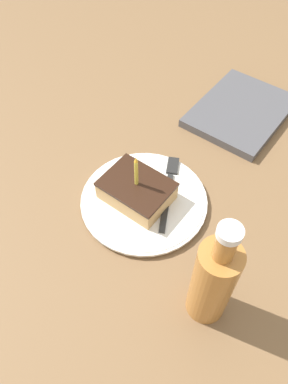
{
  "coord_description": "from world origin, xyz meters",
  "views": [
    {
      "loc": [
        -0.38,
        -0.28,
        0.62
      ],
      "look_at": [
        -0.02,
        -0.01,
        0.04
      ],
      "focal_mm": 35.0,
      "sensor_mm": 36.0,
      "label": 1
    }
  ],
  "objects_px": {
    "bottle": "(213,281)",
    "marble_board": "(241,111)",
    "cake_slice": "(136,190)",
    "plate": "(144,201)",
    "fork": "(170,187)"
  },
  "relations": [
    {
      "from": "bottle",
      "to": "marble_board",
      "type": "distance_m",
      "value": 0.51
    },
    {
      "from": "bottle",
      "to": "marble_board",
      "type": "bearing_deg",
      "value": 21.53
    },
    {
      "from": "cake_slice",
      "to": "marble_board",
      "type": "height_order",
      "value": "cake_slice"
    },
    {
      "from": "plate",
      "to": "bottle",
      "type": "distance_m",
      "value": 0.25
    },
    {
      "from": "plate",
      "to": "bottle",
      "type": "relative_size",
      "value": 1.06
    },
    {
      "from": "fork",
      "to": "bottle",
      "type": "xyz_separation_m",
      "value": [
        -0.16,
        -0.19,
        0.08
      ]
    },
    {
      "from": "cake_slice",
      "to": "fork",
      "type": "distance_m",
      "value": 0.08
    },
    {
      "from": "bottle",
      "to": "marble_board",
      "type": "relative_size",
      "value": 0.94
    },
    {
      "from": "plate",
      "to": "fork",
      "type": "relative_size",
      "value": 1.46
    },
    {
      "from": "cake_slice",
      "to": "marble_board",
      "type": "xyz_separation_m",
      "value": [
        0.37,
        -0.04,
        -0.03
      ]
    },
    {
      "from": "marble_board",
      "to": "plate",
      "type": "bearing_deg",
      "value": 175.83
    },
    {
      "from": "plate",
      "to": "fork",
      "type": "bearing_deg",
      "value": -23.85
    },
    {
      "from": "cake_slice",
      "to": "fork",
      "type": "xyz_separation_m",
      "value": [
        0.06,
        -0.04,
        -0.02
      ]
    },
    {
      "from": "fork",
      "to": "plate",
      "type": "bearing_deg",
      "value": 156.15
    },
    {
      "from": "cake_slice",
      "to": "marble_board",
      "type": "relative_size",
      "value": 0.52
    }
  ]
}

